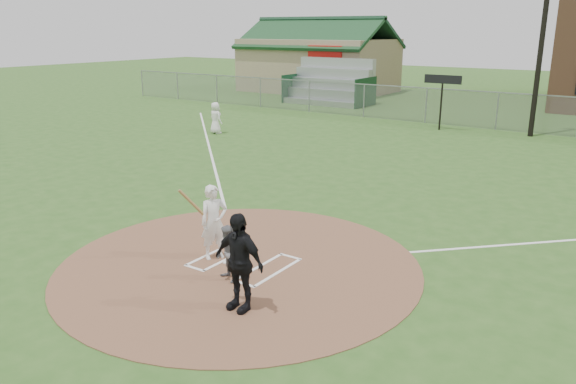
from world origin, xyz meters
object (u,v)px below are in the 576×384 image
Objects in this scene: catcher at (228,254)px; ondeck_player at (216,118)px; batter_at_plate at (214,222)px; umpire at (239,262)px; home_plate at (235,261)px.

ondeck_player reaches higher than catcher.
ondeck_player is (-12.12, 13.33, 0.17)m from catcher.
batter_at_plate is (11.01, -12.54, 0.11)m from ondeck_player.
umpire reaches higher than batter_at_plate.
catcher is 1.35m from umpire.
home_plate is at bearing 142.99° from catcher.
umpire is (1.54, -1.70, 0.97)m from home_plate.
home_plate is at bearing 134.19° from umpire.
batter_at_plate is at bearing 164.73° from catcher.
home_plate is 1.19m from catcher.
ondeck_player is (-11.57, 12.47, 0.78)m from home_plate.
catcher reaches higher than home_plate.
home_plate is 0.23× the size of batter_at_plate.
umpire is at bearing -47.90° from home_plate.
umpire is (0.99, -0.84, 0.36)m from catcher.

